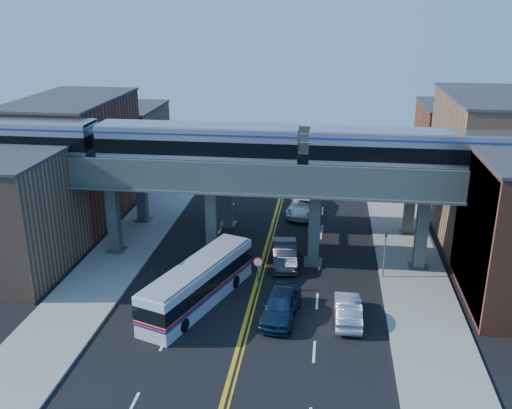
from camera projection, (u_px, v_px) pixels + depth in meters
ground at (248, 312)px, 37.66m from camera, size 120.00×120.00×0.00m
sidewalk_west at (131, 242)px, 48.37m from camera, size 5.00×70.00×0.16m
sidewalk_east at (408, 257)px, 45.56m from camera, size 5.00×70.00×0.16m
building_west_a at (8, 214)px, 42.13m from camera, size 8.00×10.00×9.00m
building_west_b at (76, 159)px, 53.00m from camera, size 8.00×14.00×11.00m
building_west_c at (125, 143)px, 65.64m from camera, size 8.00×10.00×8.00m
building_east_b at (490, 168)px, 48.32m from camera, size 8.00×14.00×12.00m
building_east_c at (457, 148)px, 60.96m from camera, size 8.00×10.00×9.00m
mural_panel at (472, 234)px, 38.02m from camera, size 0.10×9.50×9.50m
elevated_viaduct_near at (263, 183)px, 42.95m from camera, size 52.00×3.60×7.40m
elevated_viaduct_far at (272, 159)px, 49.48m from camera, size 52.00×3.60×7.40m
transit_train at (198, 145)px, 42.61m from camera, size 46.65×2.92×3.41m
stop_sign at (258, 268)px, 39.83m from camera, size 0.76×0.09×2.63m
traffic_signal at (385, 251)px, 41.36m from camera, size 0.15×0.18×4.10m
transit_bus at (198, 284)px, 38.33m from camera, size 5.95×11.11×2.81m
car_lane_a at (281, 305)px, 36.69m from camera, size 2.69×5.50×1.81m
car_lane_b at (285, 254)px, 44.22m from camera, size 2.33×5.36×1.72m
car_lane_c at (304, 206)px, 54.66m from camera, size 3.40×6.05×1.60m
car_lane_d at (303, 201)px, 55.81m from camera, size 2.81×6.23×1.77m
car_parked_curb at (348, 310)px, 36.41m from camera, size 1.74×4.72×1.54m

